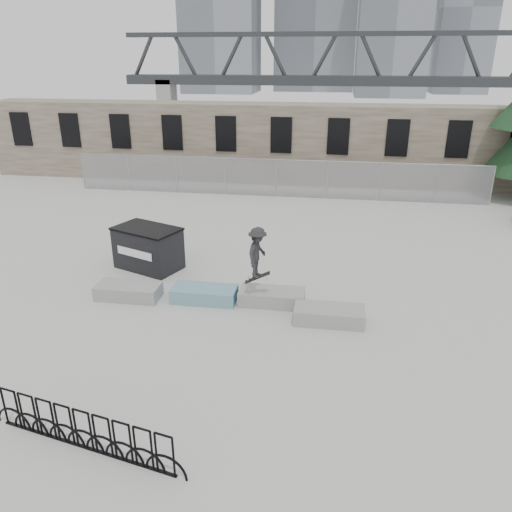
{
  "coord_description": "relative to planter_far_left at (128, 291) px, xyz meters",
  "views": [
    {
      "loc": [
        3.0,
        -13.62,
        7.16
      ],
      "look_at": [
        0.78,
        0.66,
        1.3
      ],
      "focal_mm": 35.0,
      "sensor_mm": 36.0,
      "label": 1
    }
  ],
  "objects": [
    {
      "name": "dumpster",
      "position": [
        -0.19,
        2.41,
        0.52
      ],
      "size": [
        2.65,
        2.16,
        1.51
      ],
      "rotation": [
        0.0,
        0.0,
        -0.39
      ],
      "color": "black",
      "rests_on": "ground"
    },
    {
      "name": "planter_center_left",
      "position": [
        2.42,
        0.17,
        0.0
      ],
      "size": [
        2.0,
        0.9,
        0.45
      ],
      "color": "teal",
      "rests_on": "ground"
    },
    {
      "name": "truss_bridge",
      "position": [
        13.15,
        55.26,
        3.89
      ],
      "size": [
        70.0,
        3.0,
        9.8
      ],
      "color": "#2D3033",
      "rests_on": "ground"
    },
    {
      "name": "stone_wall",
      "position": [
        3.15,
        16.5,
        2.01
      ],
      "size": [
        36.0,
        2.58,
        4.5
      ],
      "color": "#65594B",
      "rests_on": "ground"
    },
    {
      "name": "planter_offset",
      "position": [
        6.29,
        -0.59,
        0.0
      ],
      "size": [
        2.0,
        0.9,
        0.45
      ],
      "color": "#999996",
      "rests_on": "ground"
    },
    {
      "name": "ground",
      "position": [
        3.15,
        0.26,
        -0.24
      ],
      "size": [
        120.0,
        120.0,
        0.0
      ],
      "primitive_type": "plane",
      "color": "#AAAAA5",
      "rests_on": "ground"
    },
    {
      "name": "bike_rack",
      "position": [
        1.69,
        -6.34,
        0.19
      ],
      "size": [
        4.4,
        0.99,
        0.9
      ],
      "rotation": [
        0.0,
        0.0,
        -0.21
      ],
      "color": "black",
      "rests_on": "ground"
    },
    {
      "name": "skateboarder",
      "position": [
        4.13,
        -0.08,
        1.57
      ],
      "size": [
        0.77,
        1.08,
        1.73
      ],
      "rotation": [
        0.0,
        0.0,
        1.35
      ],
      "color": "#242427",
      "rests_on": "ground"
    },
    {
      "name": "chainlink_fence",
      "position": [
        3.15,
        12.76,
        0.79
      ],
      "size": [
        22.06,
        0.06,
        2.02
      ],
      "color": "gray",
      "rests_on": "ground"
    },
    {
      "name": "planter_center_right",
      "position": [
        4.52,
        0.29,
        0.0
      ],
      "size": [
        2.0,
        0.9,
        0.45
      ],
      "color": "#999996",
      "rests_on": "ground"
    },
    {
      "name": "planter_far_left",
      "position": [
        0.0,
        0.0,
        0.0
      ],
      "size": [
        2.0,
        0.9,
        0.45
      ],
      "color": "#999996",
      "rests_on": "ground"
    }
  ]
}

